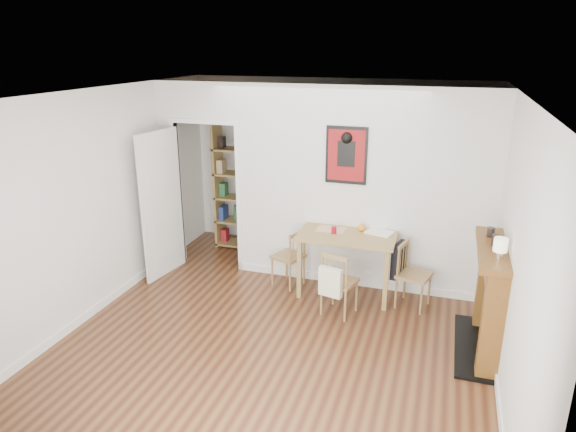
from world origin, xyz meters
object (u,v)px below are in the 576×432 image
(notebook, at_px, (379,232))
(mantel_lamp, at_px, (500,246))
(chair_front, at_px, (339,282))
(bookshelf, at_px, (242,187))
(ceramic_jar_a, at_px, (496,240))
(dining_table, at_px, (348,240))
(chair_right, at_px, (413,274))
(chair_left, at_px, (288,257))
(orange_fruit, at_px, (361,228))
(ceramic_jar_b, at_px, (491,232))
(red_glass, at_px, (334,230))
(fireplace, at_px, (491,297))

(notebook, bearing_deg, mantel_lamp, -44.99)
(chair_front, relative_size, bookshelf, 0.40)
(bookshelf, height_order, ceramic_jar_a, bookshelf)
(dining_table, distance_m, chair_right, 0.89)
(chair_left, distance_m, chair_front, 0.99)
(orange_fruit, bearing_deg, ceramic_jar_a, -31.84)
(chair_front, distance_m, mantel_lamp, 1.93)
(dining_table, xyz_separation_m, chair_left, (-0.78, -0.00, -0.33))
(notebook, distance_m, ceramic_jar_a, 1.61)
(chair_front, relative_size, orange_fruit, 9.19)
(chair_left, xyz_separation_m, ceramic_jar_a, (2.42, -0.81, 0.82))
(ceramic_jar_b, bearing_deg, red_glass, 164.32)
(dining_table, bearing_deg, orange_fruit, 38.84)
(mantel_lamp, distance_m, ceramic_jar_a, 0.35)
(red_glass, distance_m, mantel_lamp, 2.15)
(dining_table, distance_m, ceramic_jar_a, 1.89)
(bookshelf, bearing_deg, ceramic_jar_b, -25.21)
(chair_right, bearing_deg, red_glass, 177.23)
(chair_left, distance_m, chair_right, 1.62)
(bookshelf, relative_size, ceramic_jar_a, 18.04)
(bookshelf, bearing_deg, chair_left, -44.64)
(chair_right, distance_m, orange_fruit, 0.85)
(mantel_lamp, bearing_deg, red_glass, 149.09)
(bookshelf, xyz_separation_m, fireplace, (3.52, -1.92, -0.37))
(notebook, distance_m, mantel_lamp, 1.85)
(fireplace, xyz_separation_m, notebook, (-1.28, 0.97, 0.21))
(mantel_lamp, distance_m, ceramic_jar_b, 0.60)
(chair_left, distance_m, ceramic_jar_b, 2.58)
(chair_left, xyz_separation_m, mantel_lamp, (2.43, -1.15, 0.89))
(bookshelf, distance_m, ceramic_jar_a, 3.98)
(mantel_lamp, relative_size, ceramic_jar_b, 2.04)
(dining_table, height_order, chair_left, dining_table)
(notebook, height_order, mantel_lamp, mantel_lamp)
(mantel_lamp, relative_size, ceramic_jar_a, 1.83)
(orange_fruit, xyz_separation_m, ceramic_jar_b, (1.45, -0.68, 0.35))
(fireplace, xyz_separation_m, ceramic_jar_a, (-0.02, 0.04, 0.60))
(chair_front, height_order, bookshelf, bookshelf)
(chair_right, bearing_deg, ceramic_jar_a, -40.70)
(bookshelf, distance_m, ceramic_jar_b, 3.84)
(fireplace, relative_size, ceramic_jar_b, 12.63)
(red_glass, distance_m, orange_fruit, 0.36)
(fireplace, distance_m, ceramic_jar_b, 0.66)
(dining_table, height_order, orange_fruit, orange_fruit)
(dining_table, bearing_deg, chair_right, -7.83)
(ceramic_jar_a, bearing_deg, orange_fruit, 148.16)
(dining_table, height_order, bookshelf, bookshelf)
(chair_right, bearing_deg, orange_fruit, 161.27)
(chair_front, distance_m, fireplace, 1.67)
(fireplace, bearing_deg, red_glass, 156.71)
(fireplace, height_order, mantel_lamp, mantel_lamp)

